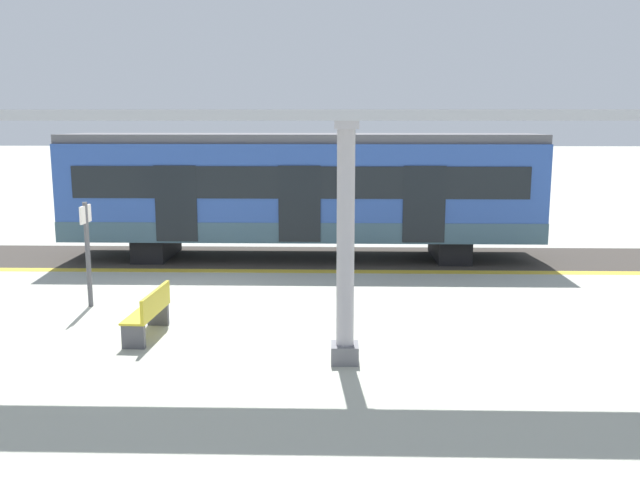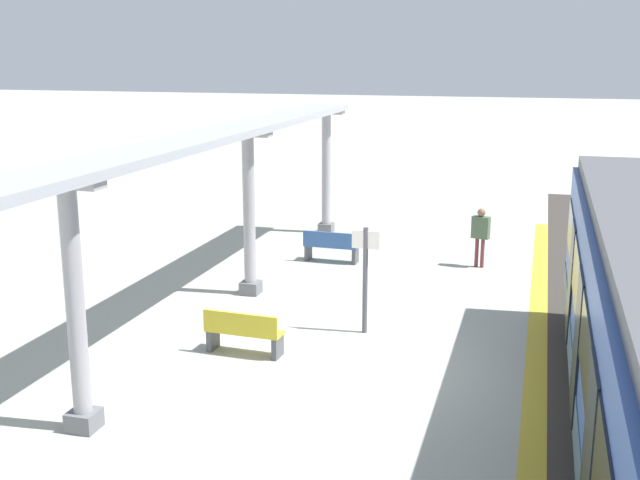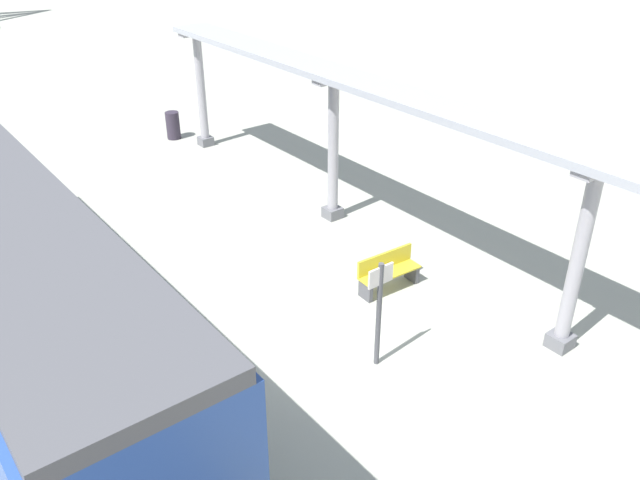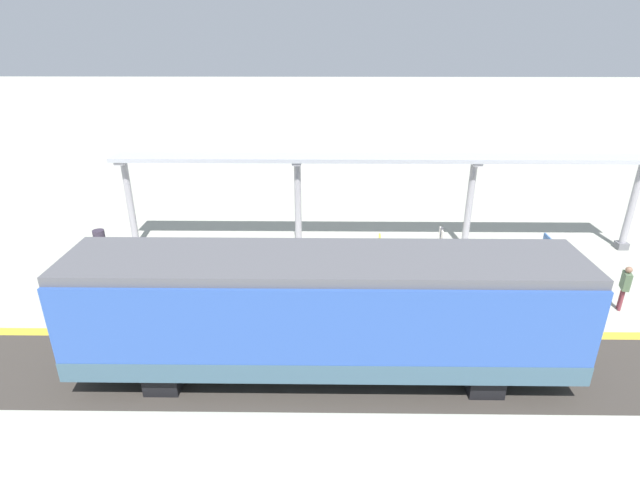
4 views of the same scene
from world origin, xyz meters
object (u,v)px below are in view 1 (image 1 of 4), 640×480
(bench_mid_platform, at_px, (150,313))
(platform_info_sign, at_px, (87,244))
(canopy_pillar_third, at_px, (346,244))
(train_near_carriage, at_px, (302,193))

(bench_mid_platform, height_order, platform_info_sign, platform_info_sign)
(canopy_pillar_third, distance_m, platform_info_sign, 6.21)
(canopy_pillar_third, xyz_separation_m, platform_info_sign, (-3.17, -5.30, -0.62))
(train_near_carriage, height_order, bench_mid_platform, train_near_carriage)
(canopy_pillar_third, bearing_deg, train_near_carriage, -172.39)
(train_near_carriage, bearing_deg, canopy_pillar_third, 7.61)
(canopy_pillar_third, relative_size, bench_mid_platform, 2.53)
(platform_info_sign, bearing_deg, train_near_carriage, 141.23)
(canopy_pillar_third, height_order, platform_info_sign, canopy_pillar_third)
(canopy_pillar_third, height_order, bench_mid_platform, canopy_pillar_third)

